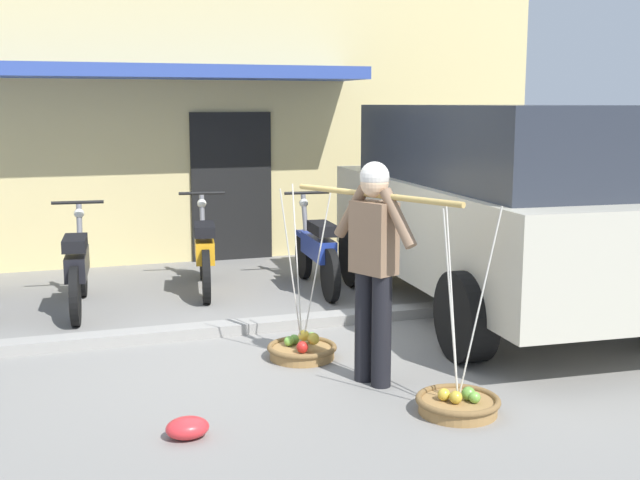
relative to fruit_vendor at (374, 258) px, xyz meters
The scene contains 11 objects.
ground_plane 1.50m from the fruit_vendor, 119.08° to the left, with size 90.00×90.00×0.00m, color gray.
sidewalk_curb 2.01m from the fruit_vendor, 108.09° to the left, with size 20.00×0.24×0.10m, color gray.
fruit_vendor is the anchor object (origin of this frame).
fruit_basket_left_side 1.22m from the fruit_vendor, 66.86° to the right, with size 0.59×0.59×1.45m.
fruit_basket_right_side 1.22m from the fruit_vendor, 113.10° to the left, with size 0.59×0.59×1.45m.
motorcycle_second_in_row 3.66m from the fruit_vendor, 123.81° to the left, with size 0.54×1.82×1.09m.
motorcycle_third_in_row 3.57m from the fruit_vendor, 100.13° to the left, with size 0.54×1.81×1.09m.
motorcycle_end_of_row 3.22m from the fruit_vendor, 79.01° to the left, with size 0.54×1.82×1.09m.
parked_truck 2.56m from the fruit_vendor, 39.14° to the left, with size 2.40×4.92×2.10m.
storefront_building 8.05m from the fruit_vendor, 103.37° to the left, with size 13.00×6.00×4.20m.
plastic_litter_bag 1.86m from the fruit_vendor, 159.05° to the right, with size 0.28×0.22×0.14m, color red.
Camera 1 is at (-1.75, -6.49, 2.12)m, focal length 45.54 mm.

